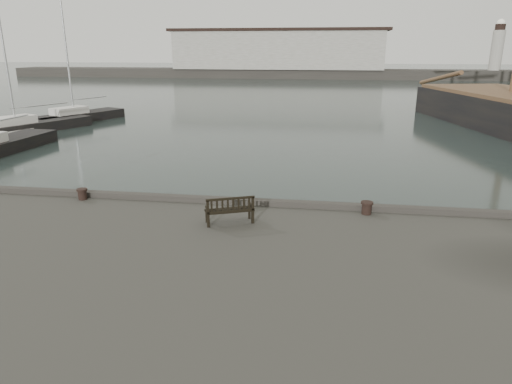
% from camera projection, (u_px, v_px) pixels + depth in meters
% --- Properties ---
extents(ground, '(400.00, 400.00, 0.00)m').
position_uv_depth(ground, '(219.00, 244.00, 15.55)').
color(ground, black).
rests_on(ground, ground).
extents(breakwater, '(140.00, 9.50, 12.20)m').
position_uv_depth(breakwater, '(293.00, 58.00, 101.65)').
color(breakwater, '#383530').
rests_on(breakwater, ground).
extents(bench, '(1.47, 0.98, 0.80)m').
position_uv_depth(bench, '(230.00, 215.00, 13.13)').
color(bench, black).
rests_on(bench, quay).
extents(bollard_left, '(0.46, 0.46, 0.37)m').
position_uv_depth(bollard_left, '(82.00, 194.00, 15.21)').
color(bollard_left, black).
rests_on(bollard_left, quay).
extents(bollard_right, '(0.48, 0.48, 0.39)m').
position_uv_depth(bollard_right, '(367.00, 208.00, 13.86)').
color(bollard_right, black).
rests_on(bollard_right, quay).
extents(yacht_b, '(6.82, 11.09, 14.50)m').
position_uv_depth(yacht_b, '(24.00, 130.00, 35.97)').
color(yacht_b, black).
rests_on(yacht_b, ground).
extents(yacht_d, '(5.70, 9.01, 11.19)m').
position_uv_depth(yacht_d, '(79.00, 119.00, 41.64)').
color(yacht_d, black).
rests_on(yacht_d, ground).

